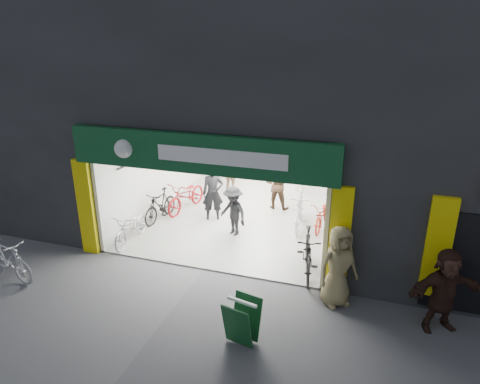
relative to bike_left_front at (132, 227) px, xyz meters
The scene contains 17 objects.
ground 2.66m from the bike_left_front, 17.65° to the right, with size 60.00×60.00×0.00m, color #56565B.
building 6.64m from the bike_left_front, 50.88° to the left, with size 17.00×10.27×8.00m.
bike_left_front is the anchor object (origin of this frame).
bike_left_midfront 1.59m from the bike_left_front, 87.83° to the left, with size 0.47×1.68×1.01m, color black.
bike_left_midback 2.63m from the bike_left_front, 78.97° to the left, with size 0.69×1.99×1.05m, color maroon.
bike_left_back 5.95m from the bike_left_front, 84.72° to the left, with size 0.46×1.62×0.97m, color #A2A2A6.
bike_right_front 5.01m from the bike_left_front, ahead, with size 0.54×1.91×1.14m, color black.
bike_right_mid 5.64m from the bike_left_front, 27.56° to the left, with size 0.58×1.66×0.87m, color #9B200E.
bike_right_back 4.95m from the bike_left_front, 29.65° to the left, with size 0.54×1.89×1.14m, color silver.
parked_bike 3.15m from the bike_left_front, 124.10° to the right, with size 0.50×1.76×1.06m, color silver.
customer_a 2.72m from the bike_left_front, 52.81° to the left, with size 0.66×0.43×1.81m, color black.
customer_b 4.97m from the bike_left_front, 48.04° to the left, with size 0.86×0.67×1.77m, color #3B291B.
customer_c 2.90m from the bike_left_front, 26.37° to the left, with size 0.98×0.56×1.52m, color black.
customer_d 4.69m from the bike_left_front, 72.25° to the left, with size 0.95×0.39×1.61m, color #997659.
pedestrian_near 5.94m from the bike_left_front, 11.58° to the right, with size 0.89×0.58×1.83m, color #8B7C50.
pedestrian_far 7.99m from the bike_left_front, 10.26° to the right, with size 1.63×0.52×1.76m, color #321E16.
sandwich_board 5.21m from the bike_left_front, 35.63° to the right, with size 0.69×0.71×0.90m.
Camera 1 is at (3.77, -8.63, 5.58)m, focal length 32.00 mm.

